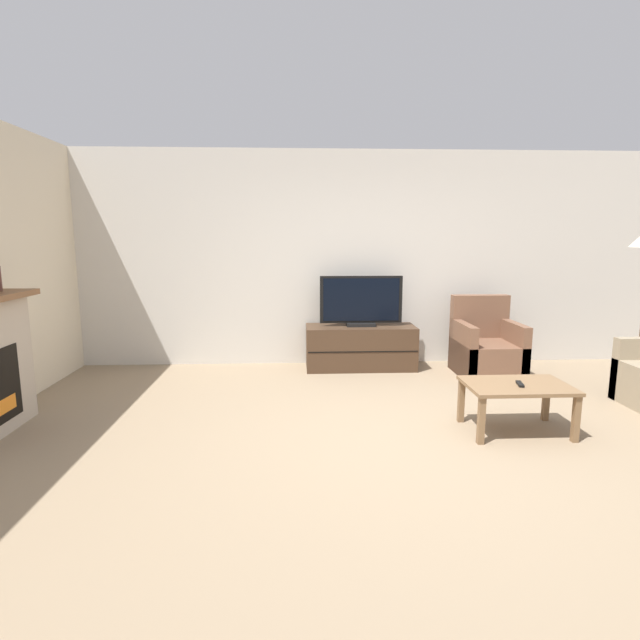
% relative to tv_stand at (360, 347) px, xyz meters
% --- Properties ---
extents(ground_plane, '(24.00, 24.00, 0.00)m').
position_rel_tv_stand_xyz_m(ground_plane, '(0.06, -2.34, -0.27)').
color(ground_plane, '#89755B').
extents(wall_back, '(12.00, 0.06, 2.70)m').
position_rel_tv_stand_xyz_m(wall_back, '(0.06, 0.32, 1.08)').
color(wall_back, beige).
rests_on(wall_back, ground).
extents(tv_stand, '(1.35, 0.52, 0.54)m').
position_rel_tv_stand_xyz_m(tv_stand, '(0.00, 0.00, 0.00)').
color(tv_stand, '#422D1E').
rests_on(tv_stand, ground).
extents(tv, '(1.02, 0.18, 0.62)m').
position_rel_tv_stand_xyz_m(tv, '(-0.00, -0.00, 0.56)').
color(tv, black).
rests_on(tv, tv_stand).
extents(armchair, '(0.70, 0.76, 0.93)m').
position_rel_tv_stand_xyz_m(armchair, '(1.46, -0.35, 0.03)').
color(armchair, brown).
rests_on(armchair, ground).
extents(coffee_table, '(0.85, 0.56, 0.42)m').
position_rel_tv_stand_xyz_m(coffee_table, '(1.04, -2.12, 0.09)').
color(coffee_table, brown).
rests_on(coffee_table, ground).
extents(remote, '(0.07, 0.16, 0.02)m').
position_rel_tv_stand_xyz_m(remote, '(1.05, -2.15, 0.16)').
color(remote, black).
rests_on(remote, coffee_table).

